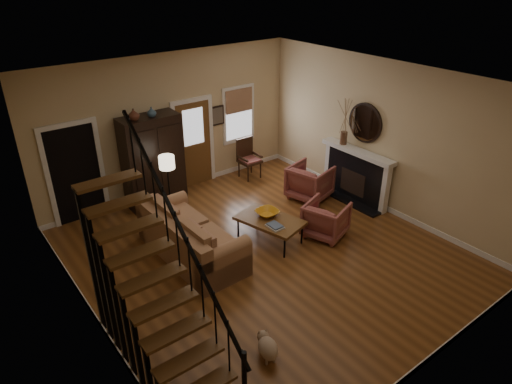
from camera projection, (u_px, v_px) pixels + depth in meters
room at (194, 159)px, 9.15m from camera, size 7.00×7.33×3.30m
staircase at (155, 274)px, 5.67m from camera, size 0.94×2.80×3.20m
fireplace at (357, 170)px, 10.53m from camera, size 0.33×1.95×2.30m
armoire at (153, 161)px, 10.18m from camera, size 1.30×0.60×2.10m
vase_a at (134, 115)px, 9.39m from camera, size 0.24×0.24×0.25m
vase_b at (151, 112)px, 9.61m from camera, size 0.20×0.20×0.21m
sofa at (191, 235)px, 8.57m from camera, size 1.10×2.44×0.90m
coffee_table at (270, 230)px, 9.12m from camera, size 1.08×1.46×0.50m
bowl at (267, 213)px, 9.12m from camera, size 0.45×0.45×0.11m
books at (275, 226)px, 8.72m from camera, size 0.24×0.33×0.06m
armchair_left at (326, 219)px, 9.26m from camera, size 1.02×1.01×0.74m
armchair_right at (310, 182)px, 10.71m from camera, size 1.09×1.07×0.82m
floor_lamp at (169, 187)px, 9.76m from camera, size 0.42×0.42×1.45m
side_chair at (250, 159)px, 11.67m from camera, size 0.54×0.54×1.02m
dog at (268, 349)px, 6.45m from camera, size 0.40×0.52×0.33m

